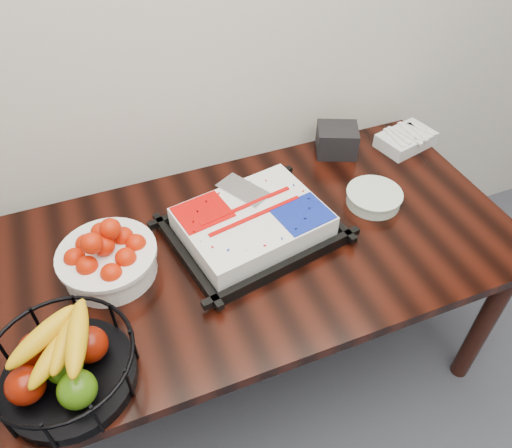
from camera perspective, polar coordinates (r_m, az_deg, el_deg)
name	(u,v)px	position (r m, az deg, el deg)	size (l,w,h in m)	color
table	(248,262)	(1.72, -0.87, -4.31)	(1.80, 0.90, 0.75)	black
cake_tray	(253,225)	(1.65, -0.39, -0.09)	(0.58, 0.49, 0.11)	black
tangerine_bowl	(107,254)	(1.58, -16.70, -3.32)	(0.30, 0.30, 0.19)	white
fruit_basket	(64,365)	(1.38, -21.14, -14.76)	(0.37, 0.37, 0.20)	black
plate_stack	(374,198)	(1.83, 13.31, 2.95)	(0.20, 0.20, 0.05)	white
fork_bag	(406,139)	(2.15, 16.74, 9.29)	(0.25, 0.19, 0.06)	silver
napkin_box	(337,140)	(2.03, 9.22, 9.44)	(0.16, 0.13, 0.11)	black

